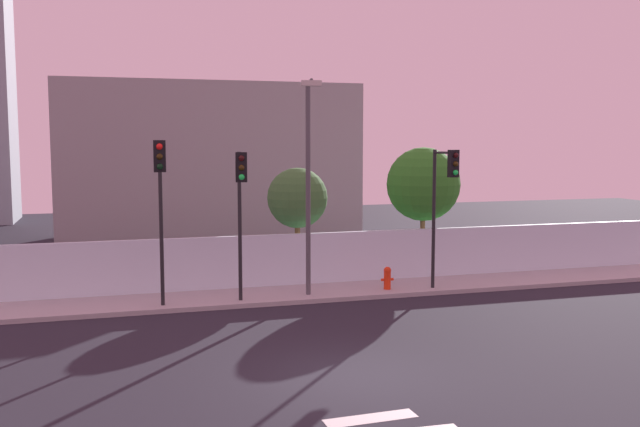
{
  "coord_description": "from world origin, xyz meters",
  "views": [
    {
      "loc": [
        -5.02,
        -14.44,
        5.19
      ],
      "look_at": [
        1.23,
        6.5,
        2.96
      ],
      "focal_mm": 39.76,
      "sensor_mm": 36.0,
      "label": 1
    }
  ],
  "objects_px": {
    "traffic_light_center": "(444,189)",
    "roadside_tree_leftmost": "(297,198)",
    "traffic_light_right": "(241,194)",
    "fire_hydrant": "(387,277)",
    "roadside_tree_midleft": "(423,184)",
    "street_lamp_curbside": "(309,172)",
    "traffic_light_left": "(160,187)"
  },
  "relations": [
    {
      "from": "traffic_light_left",
      "to": "street_lamp_curbside",
      "type": "relative_size",
      "value": 0.73
    },
    {
      "from": "street_lamp_curbside",
      "to": "roadside_tree_midleft",
      "type": "xyz_separation_m",
      "value": [
        5.55,
        3.23,
        -0.69
      ]
    },
    {
      "from": "traffic_light_right",
      "to": "fire_hydrant",
      "type": "bearing_deg",
      "value": 8.08
    },
    {
      "from": "traffic_light_left",
      "to": "roadside_tree_leftmost",
      "type": "distance_m",
      "value": 6.64
    },
    {
      "from": "roadside_tree_midleft",
      "to": "roadside_tree_leftmost",
      "type": "bearing_deg",
      "value": 180.0
    },
    {
      "from": "street_lamp_curbside",
      "to": "roadside_tree_midleft",
      "type": "relative_size",
      "value": 1.39
    },
    {
      "from": "roadside_tree_midleft",
      "to": "fire_hydrant",
      "type": "bearing_deg",
      "value": -131.87
    },
    {
      "from": "traffic_light_left",
      "to": "roadside_tree_midleft",
      "type": "bearing_deg",
      "value": 21.44
    },
    {
      "from": "roadside_tree_midleft",
      "to": "traffic_light_right",
      "type": "bearing_deg",
      "value": -154.62
    },
    {
      "from": "street_lamp_curbside",
      "to": "roadside_tree_midleft",
      "type": "distance_m",
      "value": 6.45
    },
    {
      "from": "traffic_light_center",
      "to": "roadside_tree_midleft",
      "type": "distance_m",
      "value": 3.87
    },
    {
      "from": "traffic_light_center",
      "to": "traffic_light_right",
      "type": "height_order",
      "value": "traffic_light_center"
    },
    {
      "from": "traffic_light_left",
      "to": "roadside_tree_midleft",
      "type": "distance_m",
      "value": 11.06
    },
    {
      "from": "street_lamp_curbside",
      "to": "roadside_tree_leftmost",
      "type": "bearing_deg",
      "value": 81.61
    },
    {
      "from": "traffic_light_right",
      "to": "fire_hydrant",
      "type": "distance_m",
      "value": 6.03
    },
    {
      "from": "traffic_light_center",
      "to": "roadside_tree_leftmost",
      "type": "bearing_deg",
      "value": 137.61
    },
    {
      "from": "traffic_light_center",
      "to": "traffic_light_right",
      "type": "bearing_deg",
      "value": 179.89
    },
    {
      "from": "street_lamp_curbside",
      "to": "roadside_tree_midleft",
      "type": "height_order",
      "value": "street_lamp_curbside"
    },
    {
      "from": "traffic_light_left",
      "to": "traffic_light_right",
      "type": "relative_size",
      "value": 1.08
    },
    {
      "from": "traffic_light_left",
      "to": "fire_hydrant",
      "type": "bearing_deg",
      "value": 7.83
    },
    {
      "from": "roadside_tree_midleft",
      "to": "traffic_light_center",
      "type": "bearing_deg",
      "value": -104.54
    },
    {
      "from": "traffic_light_left",
      "to": "street_lamp_curbside",
      "type": "height_order",
      "value": "street_lamp_curbside"
    },
    {
      "from": "traffic_light_right",
      "to": "street_lamp_curbside",
      "type": "relative_size",
      "value": 0.68
    },
    {
      "from": "traffic_light_left",
      "to": "roadside_tree_midleft",
      "type": "xyz_separation_m",
      "value": [
        10.29,
        4.04,
        -0.33
      ]
    },
    {
      "from": "fire_hydrant",
      "to": "roadside_tree_midleft",
      "type": "relative_size",
      "value": 0.16
    },
    {
      "from": "street_lamp_curbside",
      "to": "traffic_light_left",
      "type": "bearing_deg",
      "value": -170.31
    },
    {
      "from": "traffic_light_center",
      "to": "traffic_light_right",
      "type": "xyz_separation_m",
      "value": [
        -6.89,
        0.01,
        -0.03
      ]
    },
    {
      "from": "roadside_tree_leftmost",
      "to": "traffic_light_center",
      "type": "bearing_deg",
      "value": -42.39
    },
    {
      "from": "traffic_light_center",
      "to": "street_lamp_curbside",
      "type": "height_order",
      "value": "street_lamp_curbside"
    },
    {
      "from": "traffic_light_right",
      "to": "street_lamp_curbside",
      "type": "bearing_deg",
      "value": 12.18
    },
    {
      "from": "traffic_light_left",
      "to": "street_lamp_curbside",
      "type": "xyz_separation_m",
      "value": [
        4.74,
        0.81,
        0.36
      ]
    },
    {
      "from": "traffic_light_center",
      "to": "roadside_tree_midleft",
      "type": "relative_size",
      "value": 0.96
    }
  ]
}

